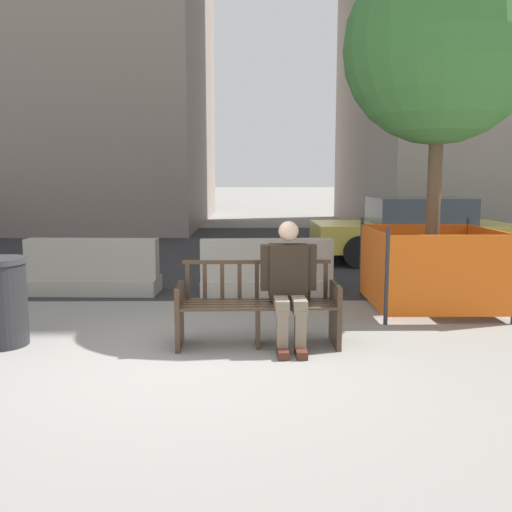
{
  "coord_description": "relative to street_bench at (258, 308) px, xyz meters",
  "views": [
    {
      "loc": [
        0.6,
        -5.35,
        1.76
      ],
      "look_at": [
        0.69,
        1.99,
        0.75
      ],
      "focal_mm": 40.0,
      "sensor_mm": 36.0,
      "label": 1
    }
  ],
  "objects": [
    {
      "name": "street_tree",
      "position": [
        2.33,
        1.6,
        3.0
      ],
      "size": [
        2.46,
        2.46,
        4.63
      ],
      "color": "brown",
      "rests_on": "ground"
    },
    {
      "name": "car_taxi_near",
      "position": [
        3.35,
        6.02,
        0.28
      ],
      "size": [
        4.06,
        1.98,
        1.35
      ],
      "color": "#DBC64C",
      "rests_on": "ground"
    },
    {
      "name": "ground_plane",
      "position": [
        -0.69,
        -0.52,
        -0.4
      ],
      "size": [
        200.0,
        200.0,
        0.0
      ],
      "primitive_type": "plane",
      "color": "gray"
    },
    {
      "name": "jersey_barrier_left",
      "position": [
        -2.48,
        2.76,
        -0.06
      ],
      "size": [
        2.03,
        0.76,
        0.84
      ],
      "color": "#9E998E",
      "rests_on": "ground"
    },
    {
      "name": "construction_fence",
      "position": [
        2.33,
        1.6,
        0.2
      ],
      "size": [
        1.6,
        1.6,
        1.18
      ],
      "color": "#2D2D33",
      "rests_on": "ground"
    },
    {
      "name": "jersey_barrier_centre",
      "position": [
        0.18,
        2.68,
        -0.06
      ],
      "size": [
        2.03,
        0.77,
        0.84
      ],
      "color": "#ADA89E",
      "rests_on": "ground"
    },
    {
      "name": "seated_person",
      "position": [
        0.32,
        -0.05,
        0.29
      ],
      "size": [
        0.58,
        0.73,
        1.31
      ],
      "color": "#2D2319",
      "rests_on": "ground"
    },
    {
      "name": "street_bench",
      "position": [
        0.0,
        0.0,
        0.0
      ],
      "size": [
        1.7,
        0.57,
        0.88
      ],
      "color": "#473323",
      "rests_on": "ground"
    },
    {
      "name": "street_asphalt",
      "position": [
        -0.69,
        8.18,
        -0.39
      ],
      "size": [
        120.0,
        12.0,
        0.01
      ],
      "primitive_type": "cube",
      "color": "#28282B",
      "rests_on": "ground"
    }
  ]
}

